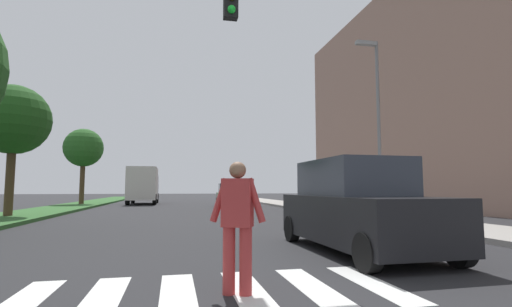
{
  "coord_description": "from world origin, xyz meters",
  "views": [
    {
      "loc": [
        -0.53,
        1.92,
        1.34
      ],
      "look_at": [
        2.96,
        17.83,
        2.87
      ],
      "focal_mm": 26.24,
      "sensor_mm": 36.0,
      "label": 1
    }
  ],
  "objects": [
    {
      "name": "sedan_midblock",
      "position": [
        3.52,
        29.54,
        0.79
      ],
      "size": [
        2.05,
        4.55,
        1.71
      ],
      "color": "gray",
      "rests_on": "ground_plane"
    },
    {
      "name": "crosswalk",
      "position": [
        0.0,
        6.9,
        0.0
      ],
      "size": [
        4.95,
        2.2,
        0.01
      ],
      "color": "silver",
      "rests_on": "ground_plane"
    },
    {
      "name": "tree_far",
      "position": [
        -7.62,
        20.43,
        4.39
      ],
      "size": [
        3.12,
        3.12,
        5.84
      ],
      "color": "#4C3823",
      "rests_on": "median_strip"
    },
    {
      "name": "ground_plane",
      "position": [
        0.0,
        30.0,
        0.0
      ],
      "size": [
        140.0,
        140.0,
        0.0
      ],
      "primitive_type": "plane",
      "color": "#262628"
    },
    {
      "name": "suv_crossing",
      "position": [
        3.34,
        9.41,
        0.93
      ],
      "size": [
        2.04,
        4.63,
        1.97
      ],
      "color": "black",
      "rests_on": "ground_plane"
    },
    {
      "name": "street_lamp_right",
      "position": [
        7.8,
        16.07,
        4.59
      ],
      "size": [
        1.02,
        0.24,
        7.5
      ],
      "color": "slate",
      "rests_on": "sidewalk_right"
    },
    {
      "name": "median_strip",
      "position": [
        -7.48,
        28.0,
        0.07
      ],
      "size": [
        3.14,
        64.0,
        0.15
      ],
      "primitive_type": "cube",
      "color": "#2D5B28",
      "rests_on": "ground_plane"
    },
    {
      "name": "truck_box_delivery",
      "position": [
        -3.1,
        35.71,
        1.63
      ],
      "size": [
        2.4,
        6.2,
        3.1
      ],
      "color": "silver",
      "rests_on": "ground_plane"
    },
    {
      "name": "tree_distant",
      "position": [
        -7.5,
        33.22,
        4.48
      ],
      "size": [
        2.97,
        2.97,
        5.85
      ],
      "color": "#4C3823",
      "rests_on": "median_strip"
    },
    {
      "name": "apartment_block_right",
      "position": [
        19.16,
        22.0,
        7.88
      ],
      "size": [
        10.1,
        33.97,
        15.76
      ],
      "primitive_type": "cube",
      "color": "#937060",
      "rests_on": "ground_plane"
    },
    {
      "name": "pedestrian_performer",
      "position": [
        0.28,
        6.73,
        0.93
      ],
      "size": [
        0.72,
        0.39,
        1.69
      ],
      "color": "#B23333",
      "rests_on": "ground_plane"
    },
    {
      "name": "sidewalk_right",
      "position": [
        8.4,
        28.0,
        0.07
      ],
      "size": [
        3.0,
        64.0,
        0.15
      ],
      "primitive_type": "cube",
      "color": "#9E9991",
      "rests_on": "ground_plane"
    }
  ]
}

